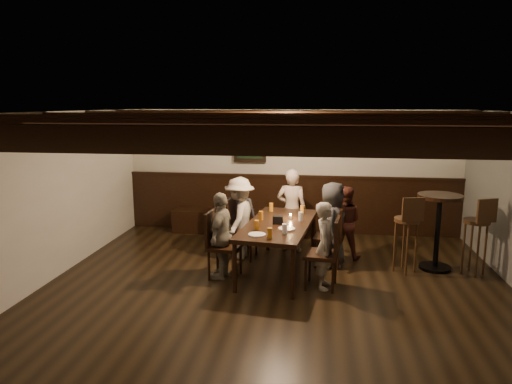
# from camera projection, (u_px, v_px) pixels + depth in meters

# --- Properties ---
(room) EXTENTS (7.00, 7.00, 7.00)m
(room) POSITION_uv_depth(u_px,v_px,m) (270.00, 190.00, 7.74)
(room) COLOR black
(room) RESTS_ON ground
(dining_table) EXTENTS (1.15, 2.11, 0.76)m
(dining_table) POSITION_uv_depth(u_px,v_px,m) (279.00, 227.00, 6.82)
(dining_table) COLOR black
(dining_table) RESTS_ON floor
(chair_left_near) EXTENTS (0.51, 0.51, 0.99)m
(chair_left_near) POSITION_uv_depth(u_px,v_px,m) (241.00, 240.00, 7.51)
(chair_left_near) COLOR black
(chair_left_near) RESTS_ON floor
(chair_left_far) EXTENTS (0.50, 0.50, 0.99)m
(chair_left_far) POSITION_uv_depth(u_px,v_px,m) (224.00, 257.00, 6.65)
(chair_left_far) COLOR black
(chair_left_far) RESTS_ON floor
(chair_right_near) EXTENTS (0.48, 0.48, 0.95)m
(chair_right_near) POSITION_uv_depth(u_px,v_px,m) (329.00, 248.00, 7.14)
(chair_right_near) COLOR black
(chair_right_near) RESTS_ON floor
(chair_right_far) EXTENTS (0.50, 0.50, 0.99)m
(chair_right_far) POSITION_uv_depth(u_px,v_px,m) (323.00, 266.00, 6.29)
(chair_right_far) COLOR black
(chair_right_far) RESTS_ON floor
(person_bench_left) EXTENTS (0.67, 0.48, 1.28)m
(person_bench_left) POSITION_uv_depth(u_px,v_px,m) (239.00, 213.00, 7.91)
(person_bench_left) COLOR #262729
(person_bench_left) RESTS_ON floor
(person_bench_centre) EXTENTS (0.56, 0.40, 1.43)m
(person_bench_centre) POSITION_uv_depth(u_px,v_px,m) (292.00, 210.00, 7.81)
(person_bench_centre) COLOR gray
(person_bench_centre) RESTS_ON floor
(person_bench_right) EXTENTS (0.64, 0.52, 1.20)m
(person_bench_right) POSITION_uv_depth(u_px,v_px,m) (344.00, 222.00, 7.46)
(person_bench_right) COLOR #4F241B
(person_bench_right) RESTS_ON floor
(person_left_near) EXTENTS (0.60, 0.92, 1.34)m
(person_left_near) POSITION_uv_depth(u_px,v_px,m) (240.00, 218.00, 7.44)
(person_left_near) COLOR #A89E8E
(person_left_near) RESTS_ON floor
(person_left_far) EXTENTS (0.40, 0.78, 1.27)m
(person_left_far) POSITION_uv_depth(u_px,v_px,m) (221.00, 235.00, 6.60)
(person_left_far) COLOR gray
(person_left_far) RESTS_ON floor
(person_right_near) EXTENTS (0.50, 0.70, 1.33)m
(person_right_near) POSITION_uv_depth(u_px,v_px,m) (332.00, 225.00, 7.06)
(person_right_near) COLOR #292A2C
(person_right_near) RESTS_ON floor
(person_right_far) EXTENTS (0.34, 0.47, 1.21)m
(person_right_far) POSITION_uv_depth(u_px,v_px,m) (325.00, 245.00, 6.22)
(person_right_far) COLOR gray
(person_right_far) RESTS_ON floor
(pint_a) EXTENTS (0.07, 0.07, 0.14)m
(pint_a) POSITION_uv_depth(u_px,v_px,m) (271.00, 207.00, 7.53)
(pint_a) COLOR #BF7219
(pint_a) RESTS_ON dining_table
(pint_b) EXTENTS (0.07, 0.07, 0.14)m
(pint_b) POSITION_uv_depth(u_px,v_px,m) (302.00, 210.00, 7.35)
(pint_b) COLOR #BF7219
(pint_b) RESTS_ON dining_table
(pint_c) EXTENTS (0.07, 0.07, 0.14)m
(pint_c) POSITION_uv_depth(u_px,v_px,m) (261.00, 216.00, 6.97)
(pint_c) COLOR #BF7219
(pint_c) RESTS_ON dining_table
(pint_d) EXTENTS (0.07, 0.07, 0.14)m
(pint_d) POSITION_uv_depth(u_px,v_px,m) (301.00, 217.00, 6.91)
(pint_d) COLOR silver
(pint_d) RESTS_ON dining_table
(pint_e) EXTENTS (0.07, 0.07, 0.14)m
(pint_e) POSITION_uv_depth(u_px,v_px,m) (257.00, 225.00, 6.43)
(pint_e) COLOR #BF7219
(pint_e) RESTS_ON dining_table
(pint_f) EXTENTS (0.07, 0.07, 0.14)m
(pint_f) POSITION_uv_depth(u_px,v_px,m) (285.00, 229.00, 6.22)
(pint_f) COLOR silver
(pint_f) RESTS_ON dining_table
(pint_g) EXTENTS (0.07, 0.07, 0.14)m
(pint_g) POSITION_uv_depth(u_px,v_px,m) (270.00, 233.00, 6.03)
(pint_g) COLOR #BF7219
(pint_g) RESTS_ON dining_table
(plate_near) EXTENTS (0.24, 0.24, 0.01)m
(plate_near) POSITION_uv_depth(u_px,v_px,m) (257.00, 234.00, 6.18)
(plate_near) COLOR white
(plate_near) RESTS_ON dining_table
(plate_far) EXTENTS (0.24, 0.24, 0.01)m
(plate_far) POSITION_uv_depth(u_px,v_px,m) (287.00, 229.00, 6.48)
(plate_far) COLOR white
(plate_far) RESTS_ON dining_table
(condiment_caddy) EXTENTS (0.15, 0.10, 0.12)m
(condiment_caddy) POSITION_uv_depth(u_px,v_px,m) (278.00, 220.00, 6.75)
(condiment_caddy) COLOR black
(condiment_caddy) RESTS_ON dining_table
(candle) EXTENTS (0.05, 0.05, 0.05)m
(candle) POSITION_uv_depth(u_px,v_px,m) (290.00, 217.00, 7.06)
(candle) COLOR beige
(candle) RESTS_ON dining_table
(high_top_table) EXTENTS (0.66, 0.66, 1.17)m
(high_top_table) POSITION_uv_depth(u_px,v_px,m) (438.00, 221.00, 6.90)
(high_top_table) COLOR black
(high_top_table) RESTS_ON floor
(bar_stool_left) EXTENTS (0.39, 0.41, 1.18)m
(bar_stool_left) POSITION_uv_depth(u_px,v_px,m) (406.00, 244.00, 6.83)
(bar_stool_left) COLOR #321C10
(bar_stool_left) RESTS_ON floor
(bar_stool_right) EXTENTS (0.41, 0.43, 1.18)m
(bar_stool_right) POSITION_uv_depth(u_px,v_px,m) (475.00, 246.00, 6.74)
(bar_stool_right) COLOR #321C10
(bar_stool_right) RESTS_ON floor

